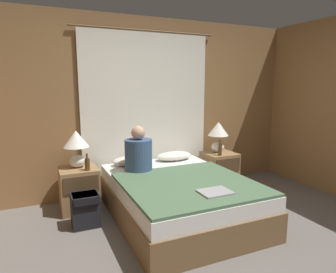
{
  "coord_description": "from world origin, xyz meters",
  "views": [
    {
      "loc": [
        -1.48,
        -2.14,
        1.57
      ],
      "look_at": [
        0.0,
        1.19,
        0.93
      ],
      "focal_mm": 32.0,
      "sensor_mm": 36.0,
      "label": 1
    }
  ],
  "objects_px": {
    "beer_bottle_on_right_stand": "(220,149)",
    "pillow_left": "(132,160)",
    "lamp_left": "(76,144)",
    "beer_bottle_on_left_stand": "(87,164)",
    "nightstand_right": "(219,170)",
    "pillow_right": "(174,156)",
    "person_left_in_bed": "(138,154)",
    "nightstand_left": "(79,189)",
    "laptop_on_bed": "(215,192)",
    "lamp_right": "(218,133)",
    "backpack_on_floor": "(85,208)",
    "bed": "(178,198)"
  },
  "relations": [
    {
      "from": "beer_bottle_on_right_stand",
      "to": "nightstand_left",
      "type": "bearing_deg",
      "value": 176.07
    },
    {
      "from": "nightstand_left",
      "to": "person_left_in_bed",
      "type": "relative_size",
      "value": 0.93
    },
    {
      "from": "pillow_right",
      "to": "beer_bottle_on_right_stand",
      "type": "xyz_separation_m",
      "value": [
        0.63,
        -0.23,
        0.09
      ]
    },
    {
      "from": "nightstand_right",
      "to": "person_left_in_bed",
      "type": "bearing_deg",
      "value": -169.54
    },
    {
      "from": "pillow_right",
      "to": "beer_bottle_on_left_stand",
      "type": "bearing_deg",
      "value": -169.57
    },
    {
      "from": "nightstand_right",
      "to": "person_left_in_bed",
      "type": "relative_size",
      "value": 0.93
    },
    {
      "from": "bed",
      "to": "pillow_right",
      "type": "distance_m",
      "value": 0.91
    },
    {
      "from": "bed",
      "to": "backpack_on_floor",
      "type": "bearing_deg",
      "value": 168.53
    },
    {
      "from": "nightstand_right",
      "to": "lamp_right",
      "type": "relative_size",
      "value": 1.16
    },
    {
      "from": "bed",
      "to": "lamp_left",
      "type": "xyz_separation_m",
      "value": [
        -1.04,
        0.76,
        0.6
      ]
    },
    {
      "from": "lamp_left",
      "to": "person_left_in_bed",
      "type": "xyz_separation_m",
      "value": [
        0.7,
        -0.31,
        -0.12
      ]
    },
    {
      "from": "person_left_in_bed",
      "to": "beer_bottle_on_left_stand",
      "type": "distance_m",
      "value": 0.63
    },
    {
      "from": "pillow_left",
      "to": "backpack_on_floor",
      "type": "bearing_deg",
      "value": -141.18
    },
    {
      "from": "lamp_left",
      "to": "beer_bottle_on_right_stand",
      "type": "relative_size",
      "value": 2.0
    },
    {
      "from": "lamp_left",
      "to": "lamp_right",
      "type": "xyz_separation_m",
      "value": [
        2.08,
        0.0,
        0.0
      ]
    },
    {
      "from": "pillow_left",
      "to": "beer_bottle_on_left_stand",
      "type": "xyz_separation_m",
      "value": [
        -0.63,
        -0.23,
        0.08
      ]
    },
    {
      "from": "nightstand_right",
      "to": "nightstand_left",
      "type": "bearing_deg",
      "value": 180.0
    },
    {
      "from": "pillow_right",
      "to": "laptop_on_bed",
      "type": "height_order",
      "value": "pillow_right"
    },
    {
      "from": "bed",
      "to": "person_left_in_bed",
      "type": "relative_size",
      "value": 3.38
    },
    {
      "from": "pillow_right",
      "to": "beer_bottle_on_left_stand",
      "type": "relative_size",
      "value": 2.55
    },
    {
      "from": "pillow_right",
      "to": "beer_bottle_on_left_stand",
      "type": "distance_m",
      "value": 1.29
    },
    {
      "from": "nightstand_left",
      "to": "pillow_left",
      "type": "distance_m",
      "value": 0.78
    },
    {
      "from": "nightstand_left",
      "to": "pillow_right",
      "type": "height_order",
      "value": "pillow_right"
    },
    {
      "from": "laptop_on_bed",
      "to": "backpack_on_floor",
      "type": "xyz_separation_m",
      "value": [
        -1.13,
        0.86,
        -0.31
      ]
    },
    {
      "from": "bed",
      "to": "nightstand_right",
      "type": "xyz_separation_m",
      "value": [
        1.04,
        0.7,
        0.03
      ]
    },
    {
      "from": "bed",
      "to": "person_left_in_bed",
      "type": "distance_m",
      "value": 0.73
    },
    {
      "from": "bed",
      "to": "laptop_on_bed",
      "type": "height_order",
      "value": "laptop_on_bed"
    },
    {
      "from": "pillow_right",
      "to": "laptop_on_bed",
      "type": "distance_m",
      "value": 1.47
    },
    {
      "from": "pillow_right",
      "to": "laptop_on_bed",
      "type": "relative_size",
      "value": 1.7
    },
    {
      "from": "nightstand_left",
      "to": "beer_bottle_on_left_stand",
      "type": "height_order",
      "value": "beer_bottle_on_left_stand"
    },
    {
      "from": "beer_bottle_on_left_stand",
      "to": "person_left_in_bed",
      "type": "bearing_deg",
      "value": -10.9
    },
    {
      "from": "lamp_left",
      "to": "pillow_right",
      "type": "xyz_separation_m",
      "value": [
        1.36,
        0.04,
        -0.3
      ]
    },
    {
      "from": "beer_bottle_on_right_stand",
      "to": "person_left_in_bed",
      "type": "bearing_deg",
      "value": -174.78
    },
    {
      "from": "beer_bottle_on_left_stand",
      "to": "nightstand_right",
      "type": "bearing_deg",
      "value": 3.93
    },
    {
      "from": "beer_bottle_on_left_stand",
      "to": "backpack_on_floor",
      "type": "xyz_separation_m",
      "value": [
        -0.1,
        -0.35,
        -0.41
      ]
    },
    {
      "from": "nightstand_left",
      "to": "laptop_on_bed",
      "type": "relative_size",
      "value": 1.74
    },
    {
      "from": "nightstand_left",
      "to": "pillow_left",
      "type": "relative_size",
      "value": 1.02
    },
    {
      "from": "laptop_on_bed",
      "to": "beer_bottle_on_right_stand",
      "type": "bearing_deg",
      "value": 54.64
    },
    {
      "from": "pillow_right",
      "to": "bed",
      "type": "bearing_deg",
      "value": -111.89
    },
    {
      "from": "pillow_left",
      "to": "pillow_right",
      "type": "height_order",
      "value": "same"
    },
    {
      "from": "beer_bottle_on_right_stand",
      "to": "backpack_on_floor",
      "type": "height_order",
      "value": "beer_bottle_on_right_stand"
    },
    {
      "from": "pillow_left",
      "to": "pillow_right",
      "type": "distance_m",
      "value": 0.64
    },
    {
      "from": "beer_bottle_on_right_stand",
      "to": "laptop_on_bed",
      "type": "relative_size",
      "value": 0.75
    },
    {
      "from": "beer_bottle_on_right_stand",
      "to": "pillow_left",
      "type": "bearing_deg",
      "value": 169.58
    },
    {
      "from": "lamp_left",
      "to": "pillow_left",
      "type": "bearing_deg",
      "value": 3.01
    },
    {
      "from": "nightstand_left",
      "to": "pillow_left",
      "type": "xyz_separation_m",
      "value": [
        0.72,
        0.1,
        0.27
      ]
    },
    {
      "from": "beer_bottle_on_left_stand",
      "to": "pillow_left",
      "type": "bearing_deg",
      "value": 20.36
    },
    {
      "from": "person_left_in_bed",
      "to": "beer_bottle_on_right_stand",
      "type": "distance_m",
      "value": 1.3
    },
    {
      "from": "lamp_left",
      "to": "pillow_left",
      "type": "relative_size",
      "value": 0.88
    },
    {
      "from": "nightstand_right",
      "to": "lamp_left",
      "type": "xyz_separation_m",
      "value": [
        -2.08,
        0.06,
        0.57
      ]
    }
  ]
}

